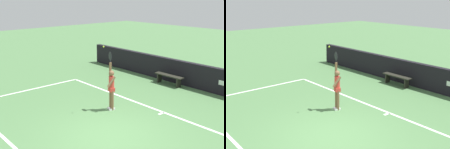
% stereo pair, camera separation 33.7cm
% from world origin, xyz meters
% --- Properties ---
extents(ground_plane, '(60.00, 60.00, 0.00)m').
position_xyz_m(ground_plane, '(0.00, 0.00, 0.00)').
color(ground_plane, '#4A7544').
extents(court_lines, '(12.16, 5.58, 0.00)m').
position_xyz_m(court_lines, '(0.00, 0.09, 0.00)').
color(court_lines, white).
rests_on(court_lines, ground).
extents(back_wall, '(17.02, 0.28, 1.20)m').
position_xyz_m(back_wall, '(0.00, 6.41, 0.60)').
color(back_wall, black).
rests_on(back_wall, ground).
extents(tennis_player, '(0.43, 0.40, 2.33)m').
position_xyz_m(tennis_player, '(-1.59, 1.49, 0.96)').
color(tennis_player, brown).
rests_on(tennis_player, ground).
extents(tennis_ball, '(0.06, 0.06, 0.06)m').
position_xyz_m(tennis_ball, '(-1.66, 1.17, 2.56)').
color(tennis_ball, '#C6E534').
extents(courtside_bench_far, '(1.59, 0.36, 0.51)m').
position_xyz_m(courtside_bench_far, '(-2.12, 5.83, 0.39)').
color(courtside_bench_far, black).
rests_on(courtside_bench_far, ground).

